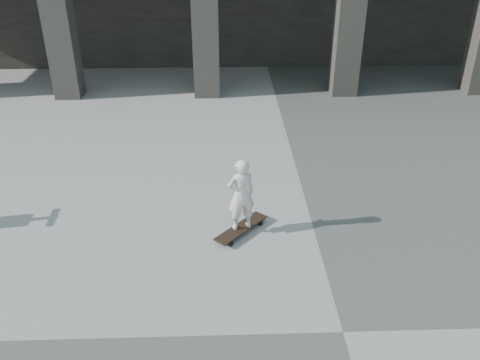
{
  "coord_description": "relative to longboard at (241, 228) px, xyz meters",
  "views": [
    {
      "loc": [
        -1.37,
        -4.34,
        4.47
      ],
      "look_at": [
        -1.13,
        2.59,
        0.65
      ],
      "focal_mm": 38.0,
      "sensor_mm": 36.0,
      "label": 1
    }
  ],
  "objects": [
    {
      "name": "ground",
      "position": [
        1.13,
        -2.09,
        -0.08
      ],
      "size": [
        90.0,
        90.0,
        0.0
      ],
      "primitive_type": "plane",
      "color": "#4D4D4A",
      "rests_on": "ground"
    },
    {
      "name": "longboard",
      "position": [
        0.0,
        0.0,
        0.0
      ],
      "size": [
        0.85,
        0.91,
        0.1
      ],
      "rotation": [
        0.0,
        0.0,
        0.84
      ],
      "color": "black",
      "rests_on": "ground"
    },
    {
      "name": "child",
      "position": [
        0.0,
        -0.0,
        0.6
      ],
      "size": [
        0.49,
        0.4,
        1.15
      ],
      "primitive_type": "imported",
      "rotation": [
        0.0,
        0.0,
        3.46
      ],
      "color": "beige",
      "rests_on": "longboard"
    }
  ]
}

